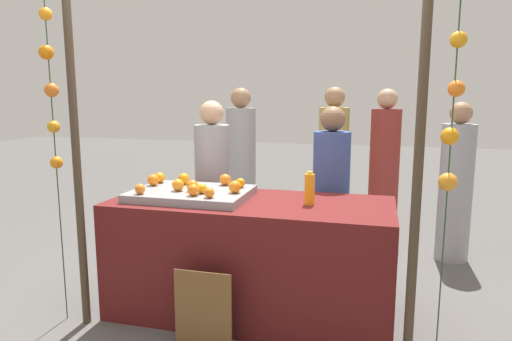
% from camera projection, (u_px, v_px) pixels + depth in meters
% --- Properties ---
extents(ground_plane, '(24.00, 24.00, 0.00)m').
position_uv_depth(ground_plane, '(251.00, 311.00, 3.47)').
color(ground_plane, '#565451').
extents(stall_counter, '(2.05, 0.86, 0.86)m').
position_uv_depth(stall_counter, '(251.00, 257.00, 3.40)').
color(stall_counter, '#5B1919').
rests_on(stall_counter, ground_plane).
extents(orange_tray, '(0.86, 0.63, 0.06)m').
position_uv_depth(orange_tray, '(192.00, 194.00, 3.43)').
color(orange_tray, gray).
rests_on(orange_tray, stall_counter).
extents(orange_0, '(0.08, 0.08, 0.08)m').
position_uv_depth(orange_0, '(160.00, 178.00, 3.69)').
color(orange_0, orange).
rests_on(orange_0, orange_tray).
extents(orange_1, '(0.08, 0.08, 0.08)m').
position_uv_depth(orange_1, '(140.00, 189.00, 3.27)').
color(orange_1, orange).
rests_on(orange_1, orange_tray).
extents(orange_2, '(0.07, 0.07, 0.07)m').
position_uv_depth(orange_2, '(209.00, 193.00, 3.15)').
color(orange_2, orange).
rests_on(orange_2, orange_tray).
extents(orange_3, '(0.09, 0.09, 0.09)m').
position_uv_depth(orange_3, '(225.00, 180.00, 3.59)').
color(orange_3, orange).
rests_on(orange_3, orange_tray).
extents(orange_4, '(0.09, 0.09, 0.09)m').
position_uv_depth(orange_4, '(235.00, 187.00, 3.30)').
color(orange_4, orange).
rests_on(orange_4, orange_tray).
extents(orange_5, '(0.09, 0.09, 0.09)m').
position_uv_depth(orange_5, '(193.00, 186.00, 3.35)').
color(orange_5, orange).
rests_on(orange_5, orange_tray).
extents(orange_6, '(0.09, 0.09, 0.09)m').
position_uv_depth(orange_6, '(184.00, 179.00, 3.62)').
color(orange_6, orange).
rests_on(orange_6, orange_tray).
extents(orange_7, '(0.07, 0.07, 0.07)m').
position_uv_depth(orange_7, '(202.00, 189.00, 3.28)').
color(orange_7, orange).
rests_on(orange_7, orange_tray).
extents(orange_8, '(0.08, 0.08, 0.08)m').
position_uv_depth(orange_8, '(193.00, 190.00, 3.21)').
color(orange_8, orange).
rests_on(orange_8, orange_tray).
extents(orange_9, '(0.09, 0.09, 0.09)m').
position_uv_depth(orange_9, '(153.00, 180.00, 3.57)').
color(orange_9, orange).
rests_on(orange_9, orange_tray).
extents(orange_10, '(0.09, 0.09, 0.09)m').
position_uv_depth(orange_10, '(178.00, 185.00, 3.38)').
color(orange_10, orange).
rests_on(orange_10, orange_tray).
extents(orange_11, '(0.07, 0.07, 0.07)m').
position_uv_depth(orange_11, '(240.00, 183.00, 3.50)').
color(orange_11, orange).
rests_on(orange_11, orange_tray).
extents(juice_bottle, '(0.07, 0.07, 0.24)m').
position_uv_depth(juice_bottle, '(310.00, 189.00, 3.20)').
color(juice_bottle, orange).
rests_on(juice_bottle, stall_counter).
extents(chalkboard_sign, '(0.39, 0.03, 0.54)m').
position_uv_depth(chalkboard_sign, '(203.00, 311.00, 2.92)').
color(chalkboard_sign, brown).
rests_on(chalkboard_sign, ground_plane).
extents(vendor_left, '(0.32, 0.32, 1.58)m').
position_uv_depth(vendor_left, '(213.00, 194.00, 4.15)').
color(vendor_left, '#99999E').
rests_on(vendor_left, ground_plane).
extents(vendor_right, '(0.31, 0.31, 1.54)m').
position_uv_depth(vendor_right, '(331.00, 204.00, 3.86)').
color(vendor_right, '#384C8C').
rests_on(vendor_right, ground_plane).
extents(crowd_person_0, '(0.34, 0.34, 1.72)m').
position_uv_depth(crowd_person_0, '(333.00, 167.00, 5.27)').
color(crowd_person_0, tan).
rests_on(crowd_person_0, ground_plane).
extents(crowd_person_1, '(0.34, 0.34, 1.70)m').
position_uv_depth(crowd_person_1, '(384.00, 168.00, 5.29)').
color(crowd_person_1, maroon).
rests_on(crowd_person_1, ground_plane).
extents(crowd_person_2, '(0.31, 0.31, 1.56)m').
position_uv_depth(crowd_person_2, '(456.00, 188.00, 4.45)').
color(crowd_person_2, '#99999E').
rests_on(crowd_person_2, ground_plane).
extents(crowd_person_3, '(0.34, 0.34, 1.71)m').
position_uv_depth(crowd_person_3, '(241.00, 167.00, 5.35)').
color(crowd_person_3, '#99999E').
rests_on(crowd_person_3, ground_plane).
extents(canopy_post_left, '(0.06, 0.06, 2.33)m').
position_uv_depth(canopy_post_left, '(77.00, 164.00, 3.11)').
color(canopy_post_left, '#473828').
rests_on(canopy_post_left, ground_plane).
extents(canopy_post_right, '(0.06, 0.06, 2.33)m').
position_uv_depth(canopy_post_right, '(418.00, 179.00, 2.55)').
color(canopy_post_right, '#473828').
rests_on(canopy_post_right, ground_plane).
extents(garland_strand_left, '(0.11, 0.11, 2.26)m').
position_uv_depth(garland_strand_left, '(51.00, 90.00, 3.09)').
color(garland_strand_left, '#2D4C23').
rests_on(garland_strand_left, ground_plane).
extents(garland_strand_right, '(0.11, 0.10, 2.26)m').
position_uv_depth(garland_strand_right, '(454.00, 94.00, 2.38)').
color(garland_strand_right, '#2D4C23').
rests_on(garland_strand_right, ground_plane).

